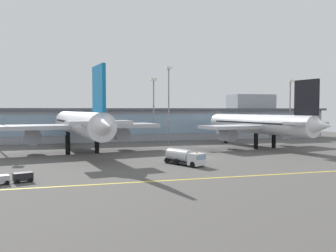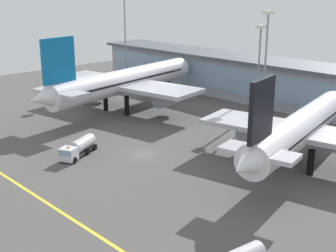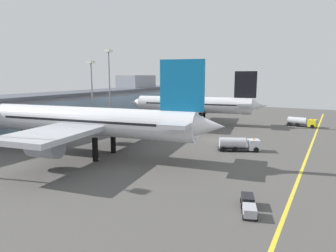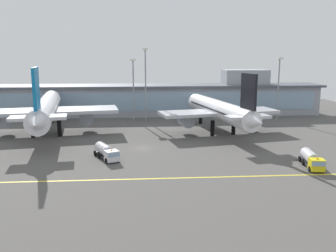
{
  "view_description": "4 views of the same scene",
  "coord_description": "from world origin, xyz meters",
  "px_view_note": "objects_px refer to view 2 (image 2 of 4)",
  "views": [
    {
      "loc": [
        -28.94,
        -72.24,
        10.51
      ],
      "look_at": [
        -7.32,
        4.56,
        6.8
      ],
      "focal_mm": 38.09,
      "sensor_mm": 36.0,
      "label": 1
    },
    {
      "loc": [
        57.25,
        -49.42,
        28.72
      ],
      "look_at": [
        0.84,
        5.25,
        4.43
      ],
      "focal_mm": 48.42,
      "sensor_mm": 36.0,
      "label": 2
    },
    {
      "loc": [
        -72.05,
        -26.23,
        16.4
      ],
      "look_at": [
        -8.24,
        8.89,
        4.13
      ],
      "focal_mm": 32.69,
      "sensor_mm": 36.0,
      "label": 3
    },
    {
      "loc": [
        -0.26,
        -84.58,
        21.9
      ],
      "look_at": [
        6.52,
        6.79,
        3.88
      ],
      "focal_mm": 39.34,
      "sensor_mm": 36.0,
      "label": 4
    }
  ],
  "objects_px": {
    "apron_light_mast_far_east": "(125,28)",
    "baggage_tug_near": "(78,148)",
    "apron_light_mast_east": "(259,55)",
    "airliner_near_right": "(300,129)",
    "airliner_near_left": "(125,82)",
    "apron_light_mast_west": "(266,50)"
  },
  "relations": [
    {
      "from": "airliner_near_right",
      "to": "baggage_tug_near",
      "type": "bearing_deg",
      "value": 118.06
    },
    {
      "from": "airliner_near_right",
      "to": "baggage_tug_near",
      "type": "height_order",
      "value": "airliner_near_right"
    },
    {
      "from": "airliner_near_right",
      "to": "baggage_tug_near",
      "type": "xyz_separation_m",
      "value": [
        -29.15,
        -23.97,
        -4.88
      ]
    },
    {
      "from": "airliner_near_right",
      "to": "apron_light_mast_far_east",
      "type": "relative_size",
      "value": 1.75
    },
    {
      "from": "baggage_tug_near",
      "to": "apron_light_mast_west",
      "type": "xyz_separation_m",
      "value": [
        8.96,
        43.14,
        14.03
      ]
    },
    {
      "from": "airliner_near_left",
      "to": "baggage_tug_near",
      "type": "xyz_separation_m",
      "value": [
        18.55,
        -25.76,
        -5.46
      ]
    },
    {
      "from": "airliner_near_left",
      "to": "apron_light_mast_far_east",
      "type": "xyz_separation_m",
      "value": [
        -22.16,
        18.33,
        10.11
      ]
    },
    {
      "from": "airliner_near_left",
      "to": "airliner_near_right",
      "type": "xyz_separation_m",
      "value": [
        47.7,
        -1.79,
        -0.58
      ]
    },
    {
      "from": "airliner_near_left",
      "to": "apron_light_mast_west",
      "type": "height_order",
      "value": "apron_light_mast_west"
    },
    {
      "from": "apron_light_mast_far_east",
      "to": "baggage_tug_near",
      "type": "bearing_deg",
      "value": -47.28
    },
    {
      "from": "baggage_tug_near",
      "to": "airliner_near_right",
      "type": "bearing_deg",
      "value": 103.74
    },
    {
      "from": "apron_light_mast_west",
      "to": "apron_light_mast_far_east",
      "type": "xyz_separation_m",
      "value": [
        -49.67,
        0.95,
        1.55
      ]
    },
    {
      "from": "apron_light_mast_west",
      "to": "apron_light_mast_far_east",
      "type": "bearing_deg",
      "value": 178.9
    },
    {
      "from": "airliner_near_right",
      "to": "apron_light_mast_far_east",
      "type": "distance_m",
      "value": 73.48
    },
    {
      "from": "airliner_near_left",
      "to": "apron_light_mast_far_east",
      "type": "bearing_deg",
      "value": 41.35
    },
    {
      "from": "apron_light_mast_east",
      "to": "airliner_near_right",
      "type": "bearing_deg",
      "value": -43.03
    },
    {
      "from": "airliner_near_right",
      "to": "apron_light_mast_east",
      "type": "xyz_separation_m",
      "value": [
        -24.19,
        22.58,
        7.26
      ]
    },
    {
      "from": "airliner_near_left",
      "to": "apron_light_mast_east",
      "type": "xyz_separation_m",
      "value": [
        23.51,
        20.79,
        6.68
      ]
    },
    {
      "from": "airliner_near_left",
      "to": "baggage_tug_near",
      "type": "distance_m",
      "value": 32.21
    },
    {
      "from": "apron_light_mast_east",
      "to": "baggage_tug_near",
      "type": "bearing_deg",
      "value": -96.09
    },
    {
      "from": "apron_light_mast_far_east",
      "to": "airliner_near_right",
      "type": "bearing_deg",
      "value": -16.06
    },
    {
      "from": "airliner_near_right",
      "to": "baggage_tug_near",
      "type": "relative_size",
      "value": 5.07
    }
  ]
}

